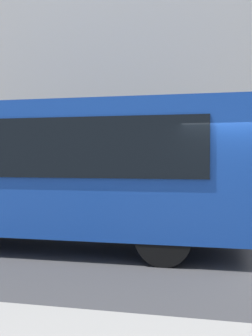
{
  "coord_description": "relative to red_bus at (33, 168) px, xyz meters",
  "views": [
    {
      "loc": [
        0.52,
        8.17,
        1.91
      ],
      "look_at": [
        2.6,
        -0.72,
        1.7
      ],
      "focal_mm": 45.53,
      "sensor_mm": 36.0,
      "label": 1
    }
  ],
  "objects": [
    {
      "name": "building_facade_far",
      "position": [
        -4.61,
        -6.45,
        4.3
      ],
      "size": [
        28.0,
        1.55,
        12.0
      ],
      "color": "beige",
      "rests_on": "ground_plane"
    },
    {
      "name": "red_bus",
      "position": [
        0.0,
        0.0,
        0.0
      ],
      "size": [
        9.05,
        2.54,
        3.08
      ],
      "color": "#1947AD",
      "rests_on": "ground_plane"
    }
  ]
}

